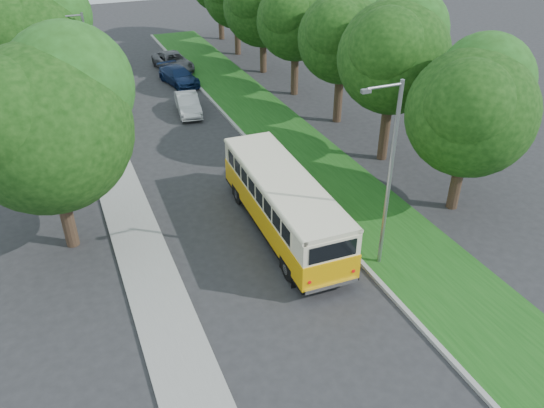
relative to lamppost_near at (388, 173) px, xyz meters
name	(u,v)px	position (x,y,z in m)	size (l,w,h in m)	color
ground	(263,254)	(-4.21, 2.50, -4.37)	(120.00, 120.00, 0.00)	#28282A
curb	(290,185)	(-0.61, 7.50, -4.29)	(0.20, 70.00, 0.15)	gray
grass_verge	(329,177)	(1.74, 7.50, -4.30)	(4.50, 70.00, 0.13)	#184B14
sidewalk	(130,219)	(-9.01, 7.50, -4.31)	(2.20, 70.00, 0.12)	gray
treeline	(204,22)	(-1.06, 20.49, 1.56)	(24.27, 41.91, 9.46)	#332319
lamppost_near	(388,173)	(0.00, 0.00, 0.00)	(1.71, 0.16, 8.00)	gray
lamppost_far	(90,71)	(-8.91, 18.50, -0.25)	(1.71, 0.16, 7.50)	gray
warning_sign	(110,132)	(-8.71, 14.48, -2.66)	(0.56, 0.10, 2.50)	gray
vintage_bus	(283,205)	(-2.69, 3.77, -2.90)	(2.54, 9.86, 2.93)	#FFB308
car_silver	(262,158)	(-1.21, 9.98, -3.69)	(1.61, 3.99, 1.36)	#A0A0A4
car_white	(188,104)	(-2.79, 19.77, -3.69)	(1.44, 4.13, 1.36)	silver
car_blue	(179,76)	(-1.81, 26.16, -3.69)	(1.89, 4.66, 1.35)	navy
car_grey	(173,62)	(-1.32, 29.97, -3.64)	(2.42, 5.25, 1.46)	#585A5F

